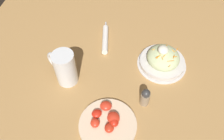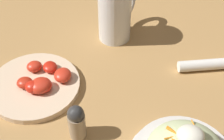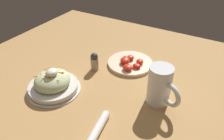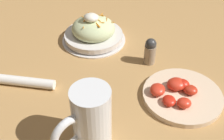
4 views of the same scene
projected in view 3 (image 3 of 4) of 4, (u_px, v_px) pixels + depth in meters
The scene contains 6 objects.
ground_plane at pixel (102, 95), 0.87m from camera, with size 1.43×1.43×0.00m, color #B2844C.
salad_plate at pixel (53, 83), 0.87m from camera, with size 0.21×0.21×0.10m.
beer_mug at pixel (160, 88), 0.80m from camera, with size 0.10×0.14×0.15m.
napkin_roll at pixel (96, 132), 0.70m from camera, with size 0.21×0.05×0.03m.
tomato_plate at pixel (129, 63), 1.04m from camera, with size 0.21×0.21×0.04m.
salt_shaker at pixel (94, 61), 0.99m from camera, with size 0.04×0.04×0.09m.
Camera 3 is at (-0.55, -0.37, 0.57)m, focal length 35.31 mm.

